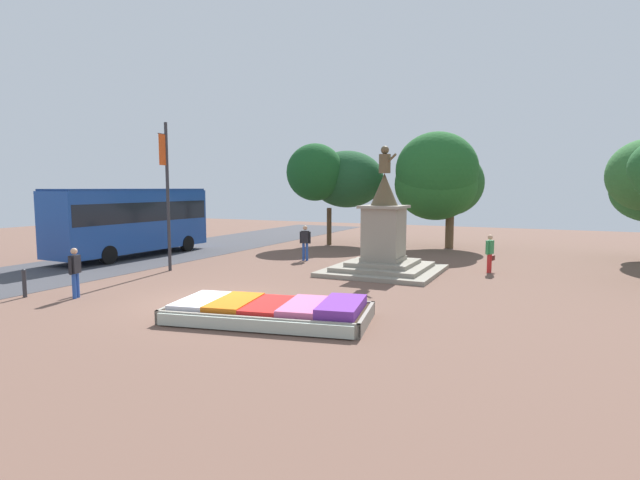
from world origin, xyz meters
TOP-DOWN VIEW (x-y plane):
  - ground_plane at (0.00, 0.00)m, footprint 71.05×71.05m
  - street_asphalt_strip at (-9.83, 0.00)m, footprint 6.71×62.17m
  - flower_planter at (2.88, -1.03)m, footprint 5.94×3.63m
  - statue_monument at (3.24, 7.78)m, footprint 4.70×4.70m
  - banner_pole at (-5.47, 4.22)m, footprint 0.16×0.66m
  - city_bus at (-10.44, 6.98)m, footprint 2.57×9.25m
  - pedestrian_with_handbag at (7.40, 9.71)m, footprint 0.34×0.71m
  - pedestrian_near_planter at (-4.45, -1.37)m, footprint 0.33×0.54m
  - pedestrian_crossing_plaza at (-1.44, 9.54)m, footprint 0.56×0.30m
  - kerb_bollard_mid_a at (-6.11, -2.03)m, footprint 0.14×0.14m
  - park_tree_far_left at (-2.92, 16.76)m, footprint 5.65×5.59m
  - park_tree_behind_statue at (3.52, 17.44)m, footprint 5.13×5.27m

SIDE VIEW (x-z plane):
  - ground_plane at x=0.00m, z-range 0.00..0.00m
  - street_asphalt_strip at x=-9.83m, z-range 0.00..0.01m
  - flower_planter at x=2.88m, z-range -0.06..0.56m
  - kerb_bollard_mid_a at x=-6.11m, z-range 0.02..0.99m
  - pedestrian_with_handbag at x=7.40m, z-range 0.10..1.75m
  - pedestrian_near_planter at x=-4.45m, z-range 0.13..1.81m
  - pedestrian_crossing_plaza at x=-1.44m, z-range 0.15..1.92m
  - statue_monument at x=3.24m, z-range -1.45..3.97m
  - city_bus at x=-10.44m, z-range 0.26..3.86m
  - banner_pole at x=-5.47m, z-range 0.19..6.64m
  - park_tree_behind_statue at x=3.52m, z-range 0.73..7.65m
  - park_tree_far_left at x=-2.92m, z-range 1.14..7.55m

